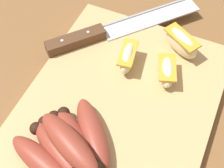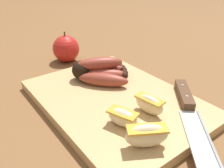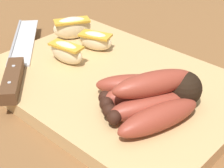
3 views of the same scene
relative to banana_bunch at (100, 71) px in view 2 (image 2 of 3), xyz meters
The scene contains 8 objects.
ground_plane 0.08m from the banana_bunch, 157.25° to the left, with size 6.00×6.00×0.00m, color brown.
cutting_board 0.09m from the banana_bunch, 165.66° to the left, with size 0.37×0.27×0.02m, color tan.
banana_bunch is the anchor object (origin of this frame).
chefs_knife 0.22m from the banana_bunch, 165.54° to the right, with size 0.23×0.21×0.02m.
apple_wedge_near 0.17m from the banana_bunch, behind, with size 0.06×0.03×0.04m.
apple_wedge_middle 0.24m from the banana_bunch, 162.47° to the left, with size 0.05×0.07×0.04m.
apple_wedge_far 0.19m from the banana_bunch, 157.81° to the left, with size 0.06×0.04×0.03m.
whole_apple 0.19m from the banana_bunch, ahead, with size 0.08×0.08×0.09m.
Camera 2 is at (-0.35, 0.25, 0.27)m, focal length 37.24 mm.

